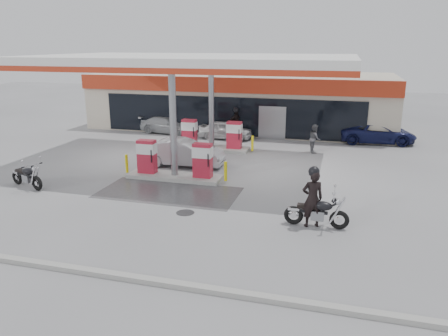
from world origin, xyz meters
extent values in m
plane|color=gray|center=(0.00, 0.00, 0.00)|extent=(90.00, 90.00, 0.00)
cube|color=#4C4C4F|center=(0.50, 0.00, 0.00)|extent=(6.00, 3.00, 0.00)
cylinder|color=#38383A|center=(2.00, -2.00, 0.00)|extent=(0.70, 0.70, 0.01)
cube|color=gray|center=(0.00, -7.00, 0.07)|extent=(28.00, 0.25, 0.15)
cube|color=beige|center=(0.00, 16.00, 2.00)|extent=(22.00, 8.00, 4.00)
cube|color=black|center=(0.00, 11.97, 1.40)|extent=(18.00, 0.10, 2.60)
cube|color=#AC2D15|center=(0.00, 11.90, 3.50)|extent=(22.00, 0.25, 1.00)
cube|color=navy|center=(7.00, 11.85, 3.50)|extent=(3.50, 0.12, 0.80)
cube|color=gray|center=(3.00, 11.93, 1.10)|extent=(1.80, 0.14, 2.20)
cube|color=silver|center=(0.00, 5.00, 5.30)|extent=(16.00, 10.00, 0.60)
cube|color=#AC2D15|center=(0.00, 0.05, 5.12)|extent=(16.00, 0.12, 0.24)
cube|color=#AC2D15|center=(0.00, 9.95, 5.12)|extent=(16.00, 0.12, 0.24)
cylinder|color=gray|center=(0.00, 2.00, 2.59)|extent=(0.32, 0.32, 5.00)
cylinder|color=gray|center=(0.00, 8.00, 2.59)|extent=(0.32, 0.32, 5.00)
cube|color=#9E9E99|center=(0.00, 2.00, 0.09)|extent=(4.50, 1.30, 0.18)
cube|color=#A71B2F|center=(-1.40, 2.00, 0.98)|extent=(0.85, 0.48, 1.60)
cube|color=#A71B2F|center=(1.40, 2.00, 0.98)|extent=(0.85, 0.48, 1.60)
cube|color=silver|center=(-1.40, 2.00, 1.38)|extent=(0.88, 0.52, 0.50)
cube|color=silver|center=(1.40, 2.00, 1.38)|extent=(0.88, 0.52, 0.50)
cylinder|color=yellow|center=(-2.50, 2.00, 0.54)|extent=(0.14, 0.14, 0.90)
cylinder|color=yellow|center=(2.50, 2.00, 0.54)|extent=(0.14, 0.14, 0.90)
cube|color=#9E9E99|center=(0.00, 8.00, 0.09)|extent=(4.50, 1.30, 0.18)
cube|color=#A71B2F|center=(-1.40, 8.00, 0.98)|extent=(0.85, 0.48, 1.60)
cube|color=#A71B2F|center=(1.40, 8.00, 0.98)|extent=(0.85, 0.48, 1.60)
cube|color=silver|center=(-1.40, 8.00, 1.38)|extent=(0.88, 0.52, 0.50)
cube|color=silver|center=(1.40, 8.00, 1.38)|extent=(0.88, 0.52, 0.50)
cylinder|color=yellow|center=(-2.50, 8.00, 0.54)|extent=(0.14, 0.14, 0.90)
cylinder|color=yellow|center=(2.50, 8.00, 0.54)|extent=(0.14, 0.14, 0.90)
torus|color=black|center=(7.65, -2.01, 0.34)|extent=(0.69, 0.17, 0.68)
torus|color=black|center=(6.08, -1.99, 0.34)|extent=(0.69, 0.17, 0.68)
cube|color=gray|center=(6.91, -2.00, 0.43)|extent=(0.46, 0.28, 0.34)
cube|color=black|center=(6.74, -2.00, 0.55)|extent=(1.03, 0.13, 0.09)
ellipsoid|color=black|center=(7.08, -2.00, 0.80)|extent=(0.64, 0.37, 0.32)
cube|color=black|center=(6.51, -1.99, 0.73)|extent=(0.63, 0.28, 0.11)
cylinder|color=silver|center=(7.42, -2.01, 1.14)|extent=(0.05, 0.87, 0.04)
sphere|color=silver|center=(7.56, -2.01, 1.00)|extent=(0.21, 0.21, 0.21)
cylinder|color=silver|center=(6.34, -1.83, 0.32)|extent=(1.03, 0.11, 0.09)
imported|color=black|center=(6.70, -2.00, 1.02)|extent=(0.87, 0.72, 2.05)
torus|color=black|center=(-5.12, -1.26, 0.33)|extent=(0.68, 0.37, 0.67)
torus|color=black|center=(-6.56, -0.75, 0.33)|extent=(0.68, 0.37, 0.67)
cube|color=gray|center=(-5.80, -1.02, 0.42)|extent=(0.51, 0.40, 0.33)
cube|color=black|center=(-5.96, -0.96, 0.53)|extent=(0.98, 0.43, 0.09)
ellipsoid|color=black|center=(-5.64, -1.07, 0.78)|extent=(0.70, 0.54, 0.31)
cube|color=black|center=(-6.17, -0.89, 0.71)|extent=(0.66, 0.45, 0.11)
cylinder|color=silver|center=(-5.33, -1.18, 1.11)|extent=(0.32, 0.81, 0.04)
sphere|color=silver|center=(-5.20, -1.23, 0.98)|extent=(0.20, 0.20, 0.20)
cylinder|color=silver|center=(-6.27, -0.69, 0.31)|extent=(0.97, 0.41, 0.09)
imported|color=#BBBABC|center=(-0.01, 11.20, 0.61)|extent=(3.62, 1.51, 1.22)
imported|color=#545459|center=(6.00, 9.00, 0.83)|extent=(0.79, 0.93, 1.66)
imported|color=#A5A7AD|center=(-0.39, 4.20, 0.70)|extent=(4.34, 1.72, 1.40)
imported|color=#979B9F|center=(-4.50, 12.00, 0.59)|extent=(4.27, 2.26, 1.18)
imported|color=#161B49|center=(9.71, 12.62, 0.65)|extent=(4.88, 2.61, 1.30)
imported|color=black|center=(0.56, 11.80, 0.96)|extent=(1.15, 1.10, 1.92)
camera|label=1|loc=(7.52, -16.49, 6.21)|focal=35.00mm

